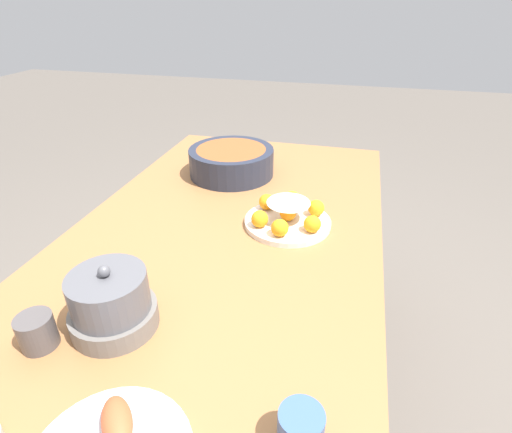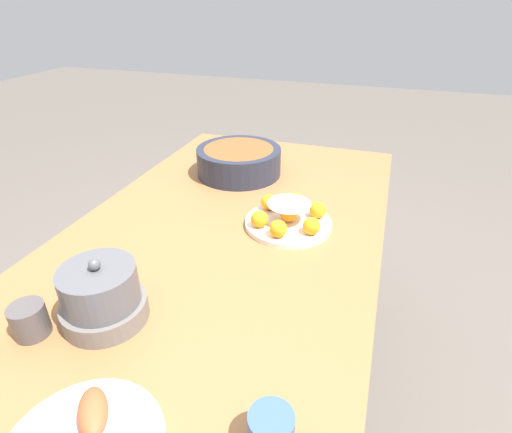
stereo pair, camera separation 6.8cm
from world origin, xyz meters
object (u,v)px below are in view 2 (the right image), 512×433
at_px(cup_near, 271,432).
at_px(dining_table, 224,257).
at_px(cup_far, 30,320).
at_px(cake_plate, 288,217).
at_px(serving_bowl, 239,160).
at_px(warming_pot, 102,296).

bearing_deg(cup_near, dining_table, 28.96).
xyz_separation_m(cup_near, cup_far, (0.07, 0.52, -0.00)).
bearing_deg(dining_table, cup_near, -151.04).
bearing_deg(cake_plate, cup_far, 146.22).
distance_m(cake_plate, serving_bowl, 0.41).
relative_size(dining_table, serving_bowl, 5.14).
bearing_deg(serving_bowl, cake_plate, -139.20).
xyz_separation_m(cake_plate, warming_pot, (-0.49, 0.27, 0.03)).
xyz_separation_m(dining_table, cake_plate, (0.09, -0.17, 0.12)).
bearing_deg(cup_far, dining_table, -23.87).
bearing_deg(serving_bowl, cup_near, -156.92).
xyz_separation_m(dining_table, cup_far, (-0.48, 0.21, 0.13)).
bearing_deg(dining_table, warming_pot, 165.99).
relative_size(serving_bowl, cup_near, 4.29).
relative_size(cake_plate, cup_far, 3.63).
bearing_deg(dining_table, serving_bowl, 14.08).
height_order(dining_table, cup_near, cup_near).
bearing_deg(serving_bowl, cup_far, 172.75).
bearing_deg(dining_table, cake_plate, -62.13).
distance_m(serving_bowl, warming_pot, 0.80).
bearing_deg(cup_near, warming_pot, 69.24).
relative_size(cake_plate, warming_pot, 1.45).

